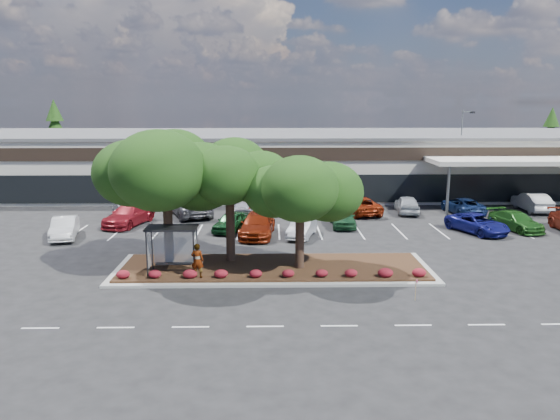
{
  "coord_description": "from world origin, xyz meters",
  "views": [
    {
      "loc": [
        -2.18,
        -26.03,
        9.46
      ],
      "look_at": [
        -1.52,
        8.69,
        2.6
      ],
      "focal_mm": 35.0,
      "sensor_mm": 36.0,
      "label": 1
    }
  ],
  "objects_px": {
    "light_pole": "(461,160)",
    "survey_stake": "(416,287)",
    "car_1": "(129,215)",
    "car_0": "(64,228)"
  },
  "relations": [
    {
      "from": "survey_stake",
      "to": "car_0",
      "type": "bearing_deg",
      "value": 149.26
    },
    {
      "from": "car_0",
      "to": "car_1",
      "type": "relative_size",
      "value": 0.83
    },
    {
      "from": "car_0",
      "to": "car_1",
      "type": "distance_m",
      "value": 5.42
    },
    {
      "from": "survey_stake",
      "to": "car_1",
      "type": "distance_m",
      "value": 24.84
    },
    {
      "from": "survey_stake",
      "to": "car_0",
      "type": "height_order",
      "value": "car_0"
    },
    {
      "from": "light_pole",
      "to": "car_1",
      "type": "xyz_separation_m",
      "value": [
        -30.16,
        -12.05,
        -3.03
      ]
    },
    {
      "from": "light_pole",
      "to": "car_0",
      "type": "height_order",
      "value": "light_pole"
    },
    {
      "from": "survey_stake",
      "to": "car_0",
      "type": "relative_size",
      "value": 0.23
    },
    {
      "from": "light_pole",
      "to": "survey_stake",
      "type": "bearing_deg",
      "value": -112.51
    },
    {
      "from": "light_pole",
      "to": "car_1",
      "type": "distance_m",
      "value": 32.62
    }
  ]
}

